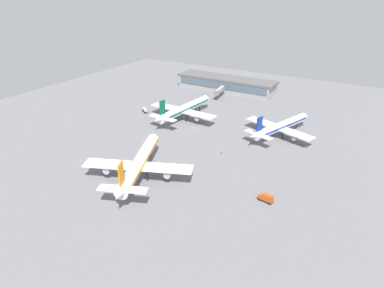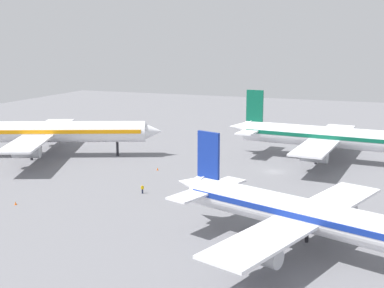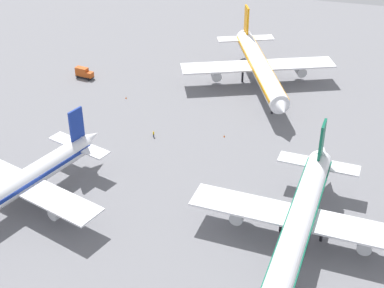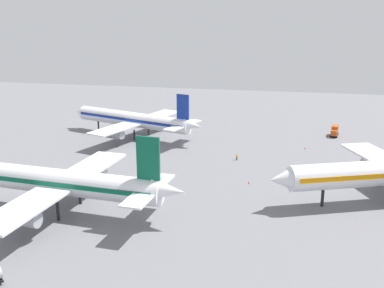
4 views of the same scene
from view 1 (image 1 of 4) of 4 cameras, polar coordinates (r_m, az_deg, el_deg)
name	(u,v)px [view 1 (image 1 of 4)]	position (r m, az deg, el deg)	size (l,w,h in m)	color
ground	(196,129)	(190.63, 0.62, 2.49)	(288.00, 288.00, 0.00)	slate
terminal_building	(226,84)	(262.82, 5.71, 9.94)	(75.36, 18.29, 9.84)	#9E9993
airplane_at_gate	(281,126)	(185.99, 14.52, 2.88)	(39.54, 48.13, 15.08)	white
airplane_taxiing	(139,163)	(143.27, -8.81, -3.13)	(44.67, 54.04, 17.28)	white
airplane_distant	(184,109)	(204.13, -1.31, 5.85)	(43.58, 54.21, 16.49)	white
catering_truck	(266,198)	(130.94, 12.23, -8.73)	(5.84, 2.95, 3.30)	black
fuel_truck	(145,110)	(218.41, -7.85, 5.65)	(6.16, 5.33, 2.50)	black
ground_crew_worker	(221,152)	(163.44, 4.89, -1.32)	(0.54, 0.54, 1.67)	#1E2338
jet_bridge	(219,91)	(244.40, 4.59, 8.84)	(5.44, 16.93, 6.74)	#9E9993
safety_cone_near_gate	(185,149)	(167.20, -1.13, -0.80)	(0.44, 0.44, 0.60)	#EA590C
safety_cone_mid_apron	(234,178)	(144.10, 6.93, -5.56)	(0.44, 0.44, 0.60)	#EA590C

